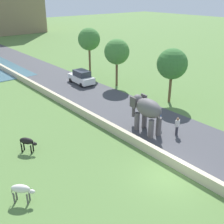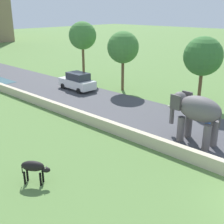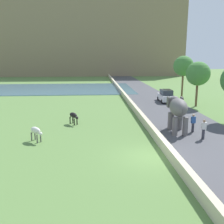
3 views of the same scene
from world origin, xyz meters
TOP-DOWN VIEW (x-y plane):
  - ground_plane at (0.00, 0.00)m, footprint 220.00×220.00m
  - road_surface at (5.00, 20.00)m, footprint 7.00×120.00m
  - barrier_wall at (1.20, 18.00)m, footprint 0.40×110.00m
  - lake at (-14.00, 36.07)m, footprint 36.00×18.00m
  - hill_distant at (-6.00, 80.51)m, footprint 64.00×28.00m
  - elephant at (3.44, 5.33)m, footprint 1.60×3.52m
  - person_beside_elephant at (4.79, 5.11)m, footprint 0.36×0.22m
  - person_trailing at (4.89, 3.20)m, footprint 0.36×0.22m
  - car_white at (6.57, 19.78)m, footprint 1.93×4.07m
  - cow_white at (-8.10, 3.68)m, footprint 1.21×1.22m
  - cow_black at (-5.61, 8.57)m, footprint 1.08×1.32m
  - tree_near at (9.67, 16.49)m, footprint 3.05×3.05m
  - tree_mid at (9.85, 22.51)m, footprint 3.00×3.00m

SIDE VIEW (x-z plane):
  - ground_plane at x=0.00m, z-range 0.00..0.00m
  - road_surface at x=5.00m, z-range 0.00..0.06m
  - lake at x=-14.00m, z-range 0.00..0.08m
  - barrier_wall at x=1.20m, z-range 0.00..0.73m
  - cow_white at x=-8.10m, z-range 0.26..1.41m
  - cow_black at x=-5.61m, z-range 0.26..1.41m
  - person_beside_elephant at x=4.79m, z-range 0.06..1.69m
  - person_trailing at x=4.89m, z-range 0.06..1.69m
  - car_white at x=6.57m, z-range 0.00..1.80m
  - elephant at x=3.44m, z-range 0.54..3.53m
  - tree_near at x=9.67m, z-range 1.34..7.11m
  - tree_mid at x=9.85m, z-range 1.71..8.20m
  - hill_distant at x=-6.00m, z-range 0.00..23.67m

